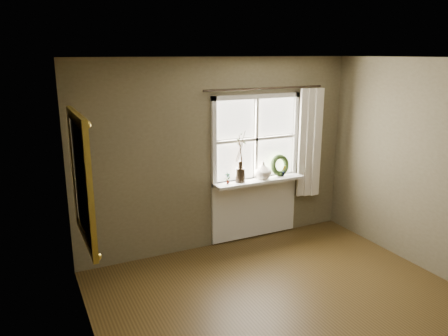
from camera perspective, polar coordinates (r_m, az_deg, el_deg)
The scene contains 15 objects.
floor at distance 4.69m, azimuth 12.07°, elevation -19.95°, with size 4.50×4.50×0.00m, color #3F2D13.
ceiling at distance 3.87m, azimuth 14.19°, elevation 13.68°, with size 4.50×4.50×0.00m, color silver.
wall_back at distance 5.98m, azimuth -0.76°, elevation 1.80°, with size 4.00×0.10×2.60m, color brown.
wall_left at distance 3.30m, azimuth -16.56°, elevation -9.97°, with size 0.10×4.50×2.60m, color brown.
window_frame at distance 6.13m, azimuth 4.19°, elevation 3.81°, with size 1.36×0.06×1.24m.
window_sill at distance 6.18m, azimuth 4.59°, elevation -1.66°, with size 1.36×0.26×0.04m, color silver.
window_apron at distance 6.40m, azimuth 4.01°, elevation -5.19°, with size 1.36×0.04×0.88m, color silver.
dark_jug at distance 6.00m, azimuth 2.14°, elevation -0.93°, with size 0.13×0.13×0.20m, color black.
cream_vase at distance 6.17m, azimuth 5.13°, elevation -0.31°, with size 0.23×0.23×0.24m, color beige.
wreath at distance 6.36m, azimuth 7.27°, elevation 0.07°, with size 0.32×0.32×0.08m, color #2C421D.
potted_plant_left at distance 5.92m, azimuth 0.49°, elevation -1.35°, with size 0.08×0.06×0.16m, color #2C421D.
potted_plant_right at distance 6.35m, azimuth 7.72°, elevation -0.35°, with size 0.09×0.07×0.16m, color #2C421D.
curtain at distance 6.53m, azimuth 11.03°, elevation 3.22°, with size 0.36×0.12×1.59m, color beige.
curtain_rod at distance 6.03m, azimuth 5.44°, elevation 10.32°, with size 0.03×0.03×1.84m, color black.
gilt_mirror at distance 4.31m, azimuth -18.20°, elevation -1.35°, with size 0.10×1.06×1.26m.
Camera 1 is at (-2.46, -2.98, 2.65)m, focal length 35.00 mm.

